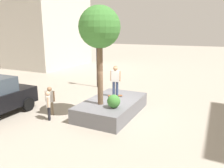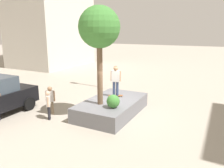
% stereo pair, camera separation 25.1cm
% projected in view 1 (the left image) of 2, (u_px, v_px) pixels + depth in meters
% --- Properties ---
extents(ground_plane, '(120.00, 120.00, 0.00)m').
position_uv_depth(ground_plane, '(113.00, 113.00, 12.21)').
color(ground_plane, '#9E9384').
extents(planter_ledge, '(4.41, 2.57, 0.77)m').
position_uv_depth(planter_ledge, '(112.00, 107.00, 12.00)').
color(planter_ledge, slate).
rests_on(planter_ledge, ground).
extents(plaza_tree, '(2.01, 2.01, 4.84)m').
position_uv_depth(plaza_tree, '(100.00, 28.00, 10.39)').
color(plaza_tree, brown).
rests_on(plaza_tree, planter_ledge).
extents(boxwood_shrub, '(0.65, 0.65, 0.65)m').
position_uv_depth(boxwood_shrub, '(114.00, 101.00, 10.67)').
color(boxwood_shrub, '#3D7A33').
rests_on(boxwood_shrub, planter_ledge).
extents(skateboard, '(0.58, 0.80, 0.07)m').
position_uv_depth(skateboard, '(115.00, 96.00, 12.52)').
color(skateboard, brown).
rests_on(skateboard, planter_ledge).
extents(skateboarder, '(0.31, 0.56, 1.70)m').
position_uv_depth(skateboarder, '(115.00, 79.00, 12.28)').
color(skateboarder, navy).
rests_on(skateboarder, skateboard).
extents(traffic_light_corner, '(0.36, 0.37, 4.67)m').
position_uv_depth(traffic_light_corner, '(97.00, 47.00, 17.08)').
color(traffic_light_corner, black).
rests_on(traffic_light_corner, ground).
extents(bystander_watching, '(0.42, 0.39, 1.51)m').
position_uv_depth(bystander_watching, '(48.00, 103.00, 11.05)').
color(bystander_watching, black).
rests_on(bystander_watching, ground).
extents(pedestrian_crossing, '(0.30, 0.51, 1.57)m').
position_uv_depth(pedestrian_crossing, '(50.00, 99.00, 11.69)').
color(pedestrian_crossing, '#847056').
rests_on(pedestrian_crossing, ground).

